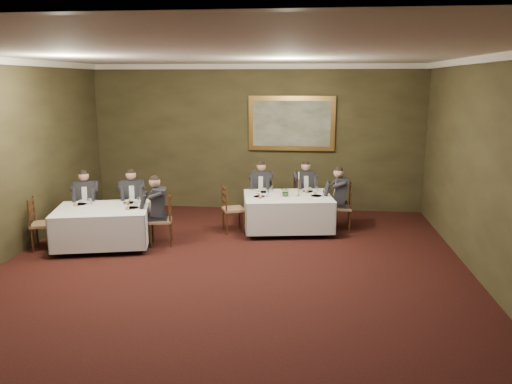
% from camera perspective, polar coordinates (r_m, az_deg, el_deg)
% --- Properties ---
extents(ground, '(10.00, 10.00, 0.00)m').
position_cam_1_polar(ground, '(7.78, -3.82, -10.99)').
color(ground, black).
rests_on(ground, ground).
extents(ceiling, '(8.00, 10.00, 0.10)m').
position_cam_1_polar(ceiling, '(7.14, -4.24, 15.69)').
color(ceiling, silver).
rests_on(ceiling, back_wall).
extents(back_wall, '(8.00, 0.10, 3.50)m').
position_cam_1_polar(back_wall, '(12.16, 0.07, 6.17)').
color(back_wall, '#302B18').
rests_on(back_wall, ground).
extents(front_wall, '(8.00, 0.10, 3.50)m').
position_cam_1_polar(front_wall, '(2.74, -23.38, -18.26)').
color(front_wall, '#302B18').
rests_on(front_wall, ground).
extents(right_wall, '(0.10, 10.00, 3.50)m').
position_cam_1_polar(right_wall, '(7.66, 26.92, 1.00)').
color(right_wall, '#302B18').
rests_on(right_wall, ground).
extents(crown_molding, '(8.00, 10.00, 0.12)m').
position_cam_1_polar(crown_molding, '(7.14, -4.23, 15.21)').
color(crown_molding, white).
rests_on(crown_molding, back_wall).
extents(table_main, '(2.01, 1.65, 0.67)m').
position_cam_1_polar(table_main, '(10.53, 3.61, -2.07)').
color(table_main, black).
rests_on(table_main, ground).
extents(table_second, '(1.98, 1.68, 0.67)m').
position_cam_1_polar(table_second, '(9.93, -17.08, -3.51)').
color(table_second, black).
rests_on(table_second, ground).
extents(chair_main_backleft, '(0.46, 0.44, 1.00)m').
position_cam_1_polar(chair_main_backleft, '(11.43, 0.65, -1.73)').
color(chair_main_backleft, olive).
rests_on(chair_main_backleft, ground).
extents(diner_main_backleft, '(0.44, 0.50, 1.35)m').
position_cam_1_polar(diner_main_backleft, '(11.36, 0.65, -0.63)').
color(diner_main_backleft, black).
rests_on(diner_main_backleft, chair_main_backleft).
extents(chair_main_backright, '(0.53, 0.52, 1.00)m').
position_cam_1_polar(chair_main_backright, '(11.53, 5.49, -1.66)').
color(chair_main_backright, olive).
rests_on(chair_main_backright, ground).
extents(diner_main_backright, '(0.51, 0.57, 1.35)m').
position_cam_1_polar(diner_main_backright, '(11.46, 5.53, -0.57)').
color(diner_main_backright, black).
rests_on(diner_main_backright, chair_main_backright).
extents(chair_main_endleft, '(0.56, 0.57, 1.00)m').
position_cam_1_polar(chair_main_endleft, '(10.50, -2.66, -3.03)').
color(chair_main_endleft, olive).
rests_on(chair_main_endleft, ground).
extents(chair_main_endright, '(0.43, 0.45, 1.00)m').
position_cam_1_polar(chair_main_endright, '(10.76, 9.72, -2.82)').
color(chair_main_endright, olive).
rests_on(chair_main_endright, ground).
extents(diner_main_endright, '(0.49, 0.43, 1.35)m').
position_cam_1_polar(diner_main_endright, '(10.70, 9.70, -1.64)').
color(diner_main_endright, black).
rests_on(diner_main_endright, chair_main_endright).
extents(chair_sec_backleft, '(0.54, 0.52, 1.00)m').
position_cam_1_polar(chair_sec_backleft, '(10.90, -18.67, -3.11)').
color(chair_sec_backleft, olive).
rests_on(chair_sec_backleft, ground).
extents(diner_sec_backleft, '(0.52, 0.57, 1.35)m').
position_cam_1_polar(diner_sec_backleft, '(10.83, -18.76, -1.96)').
color(diner_sec_backleft, black).
rests_on(diner_sec_backleft, chair_sec_backleft).
extents(chair_sec_backright, '(0.55, 0.54, 1.00)m').
position_cam_1_polar(chair_sec_backright, '(10.76, -13.83, -3.02)').
color(chair_sec_backright, olive).
rests_on(chair_sec_backright, ground).
extents(diner_sec_backright, '(0.53, 0.58, 1.35)m').
position_cam_1_polar(diner_sec_backright, '(10.69, -13.90, -1.85)').
color(diner_sec_backright, black).
rests_on(diner_sec_backright, chair_sec_backright).
extents(chair_sec_endright, '(0.51, 0.52, 1.00)m').
position_cam_1_polar(chair_sec_endright, '(9.85, -10.74, -4.31)').
color(chair_sec_endright, olive).
rests_on(chair_sec_endright, ground).
extents(diner_sec_endright, '(0.56, 0.50, 1.35)m').
position_cam_1_polar(diner_sec_endright, '(9.79, -10.86, -3.03)').
color(diner_sec_endright, black).
rests_on(diner_sec_endright, chair_sec_endright).
extents(chair_sec_endleft, '(0.53, 0.54, 1.00)m').
position_cam_1_polar(chair_sec_endleft, '(10.22, -23.07, -4.49)').
color(chair_sec_endleft, olive).
rests_on(chair_sec_endleft, ground).
extents(centerpiece, '(0.25, 0.23, 0.23)m').
position_cam_1_polar(centerpiece, '(10.36, 3.43, 0.14)').
color(centerpiece, '#2D5926').
rests_on(centerpiece, table_main).
extents(candlestick, '(0.08, 0.08, 0.52)m').
position_cam_1_polar(candlestick, '(10.40, 4.89, 0.59)').
color(candlestick, '#BA8A38').
rests_on(candlestick, table_main).
extents(place_setting_table_main, '(0.33, 0.31, 0.14)m').
position_cam_1_polar(place_setting_table_main, '(10.80, 1.12, 0.21)').
color(place_setting_table_main, white).
rests_on(place_setting_table_main, table_main).
extents(place_setting_table_second, '(0.33, 0.31, 0.14)m').
position_cam_1_polar(place_setting_table_second, '(10.28, -19.09, -1.12)').
color(place_setting_table_second, white).
rests_on(place_setting_table_second, table_second).
extents(painting, '(2.06, 0.09, 1.29)m').
position_cam_1_polar(painting, '(12.01, 4.09, 7.81)').
color(painting, '#C49147').
rests_on(painting, back_wall).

